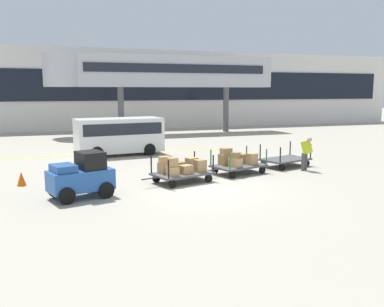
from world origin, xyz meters
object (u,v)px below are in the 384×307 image
at_px(baggage_cart_middle, 237,162).
at_px(safety_cone_far, 21,179).
at_px(baggage_tug, 81,176).
at_px(baggage_cart_tail, 285,160).
at_px(shuttle_van, 119,133).
at_px(baggage_cart_lead, 181,169).
at_px(baggage_handler, 306,152).

height_order(baggage_cart_middle, safety_cone_far, baggage_cart_middle).
height_order(baggage_tug, safety_cone_far, baggage_tug).
height_order(baggage_cart_tail, shuttle_van, shuttle_van).
distance_m(baggage_tug, baggage_cart_lead, 4.13).
bearing_deg(safety_cone_far, baggage_cart_middle, -3.58).
relative_size(baggage_cart_middle, shuttle_van, 0.62).
xyz_separation_m(baggage_handler, safety_cone_far, (-12.19, 0.88, -0.59)).
bearing_deg(baggage_cart_middle, safety_cone_far, 176.42).
height_order(baggage_cart_tail, safety_cone_far, baggage_cart_tail).
height_order(baggage_cart_middle, shuttle_van, shuttle_van).
bearing_deg(baggage_cart_lead, baggage_cart_tail, 16.53).
bearing_deg(baggage_handler, baggage_cart_middle, 174.39).
height_order(baggage_cart_middle, baggage_cart_tail, baggage_cart_middle).
bearing_deg(baggage_handler, baggage_cart_tail, 107.51).
distance_m(baggage_handler, shuttle_van, 10.48).
xyz_separation_m(baggage_cart_tail, shuttle_van, (-7.00, 6.27, 0.89)).
bearing_deg(baggage_handler, baggage_cart_lead, -174.89).
height_order(baggage_cart_lead, safety_cone_far, baggage_cart_lead).
relative_size(baggage_handler, safety_cone_far, 2.84).
bearing_deg(baggage_cart_middle, baggage_cart_lead, -162.89).
relative_size(baggage_tug, shuttle_van, 0.47).
bearing_deg(safety_cone_far, baggage_tug, -51.56).
xyz_separation_m(baggage_tug, baggage_cart_middle, (6.79, 2.08, -0.21)).
bearing_deg(baggage_cart_tail, safety_cone_far, -178.61).
height_order(baggage_tug, baggage_handler, baggage_tug).
relative_size(baggage_cart_lead, safety_cone_far, 5.60).
bearing_deg(baggage_cart_middle, baggage_cart_tail, 15.97).
bearing_deg(baggage_handler, safety_cone_far, 175.87).
distance_m(baggage_cart_middle, baggage_handler, 3.34).
bearing_deg(baggage_tug, baggage_cart_tail, 16.72).
bearing_deg(baggage_cart_middle, baggage_handler, -5.61).
distance_m(baggage_cart_tail, shuttle_van, 9.44).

